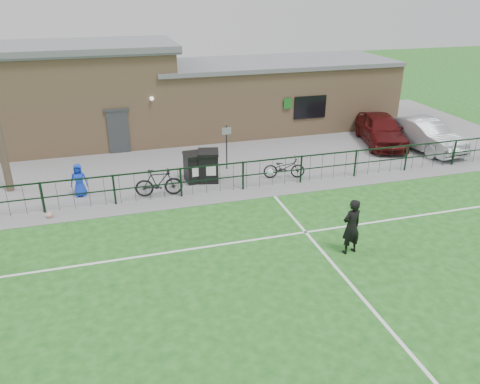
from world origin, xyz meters
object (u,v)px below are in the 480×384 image
object	(u,v)px
car_maroon	(381,129)
spectator_child	(79,180)
wheelie_bin_left	(195,168)
sign_post	(227,147)
bicycle_d	(159,183)
bicycle_e	(284,168)
car_silver	(424,134)
wheelie_bin_right	(208,167)
ball_ground	(49,215)

from	to	relation	value
car_maroon	spectator_child	bearing A→B (deg)	-154.89
wheelie_bin_left	sign_post	xyz separation A→B (m)	(1.64, 0.99, 0.43)
sign_post	bicycle_d	distance (m)	3.90
spectator_child	bicycle_e	bearing A→B (deg)	3.30
wheelie_bin_left	bicycle_e	size ratio (longest dim) A/B	0.65
sign_post	bicycle_e	bearing A→B (deg)	-39.49
sign_post	car_silver	distance (m)	10.11
wheelie_bin_left	bicycle_d	xyz separation A→B (m)	(-1.63, -1.09, -0.02)
car_maroon	bicycle_d	bearing A→B (deg)	-148.70
wheelie_bin_left	bicycle_d	distance (m)	1.96
bicycle_d	bicycle_e	xyz separation A→B (m)	(5.34, 0.37, -0.09)
wheelie_bin_left	car_maroon	world-z (taller)	car_maroon
wheelie_bin_left	wheelie_bin_right	xyz separation A→B (m)	(0.57, -0.10, 0.04)
bicycle_e	ball_ground	xyz separation A→B (m)	(-9.34, -1.16, -0.36)
spectator_child	ball_ground	world-z (taller)	spectator_child
car_maroon	car_silver	size ratio (longest dim) A/B	1.01
wheelie_bin_left	bicycle_d	bearing A→B (deg)	-151.01
spectator_child	car_maroon	bearing A→B (deg)	16.08
bicycle_d	spectator_child	distance (m)	3.08
sign_post	spectator_child	xyz separation A→B (m)	(-6.22, -1.24, -0.34)
sign_post	spectator_child	size ratio (longest dim) A/B	1.51
ball_ground	bicycle_e	bearing A→B (deg)	7.08
wheelie_bin_right	sign_post	distance (m)	1.58
sign_post	car_silver	bearing A→B (deg)	-0.36
car_maroon	ball_ground	bearing A→B (deg)	-149.85
wheelie_bin_left	bicycle_e	world-z (taller)	wheelie_bin_left
car_silver	ball_ground	bearing A→B (deg)	-178.29
bicycle_d	ball_ground	world-z (taller)	bicycle_d
spectator_child	ball_ground	xyz separation A→B (m)	(-1.05, -1.63, -0.56)
sign_post	bicycle_d	bearing A→B (deg)	-147.57
sign_post	car_maroon	xyz separation A→B (m)	(8.49, 1.24, -0.22)
bicycle_e	sign_post	bearing A→B (deg)	63.64
car_maroon	bicycle_d	size ratio (longest dim) A/B	2.50
sign_post	ball_ground	size ratio (longest dim) A/B	8.46
bicycle_d	ball_ground	size ratio (longest dim) A/B	7.75
bicycle_d	spectator_child	size ratio (longest dim) A/B	1.38
sign_post	bicycle_e	distance (m)	2.73
wheelie_bin_right	sign_post	bearing A→B (deg)	57.92
car_silver	bicycle_d	size ratio (longest dim) A/B	2.48
bicycle_e	ball_ground	bearing A→B (deg)	110.21
car_silver	wheelie_bin_left	bearing A→B (deg)	177.04
car_silver	ball_ground	xyz separation A→B (m)	(-17.38, -2.80, -0.65)
ball_ground	spectator_child	bearing A→B (deg)	57.29
car_silver	spectator_child	size ratio (longest dim) A/B	3.43
wheelie_bin_left	sign_post	distance (m)	1.96
wheelie_bin_left	ball_ground	distance (m)	5.95
car_silver	spectator_child	xyz separation A→B (m)	(-16.33, -1.17, -0.09)
sign_post	bicycle_d	world-z (taller)	sign_post
wheelie_bin_left	wheelie_bin_right	world-z (taller)	wheelie_bin_right
car_maroon	wheelie_bin_left	bearing A→B (deg)	-152.06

